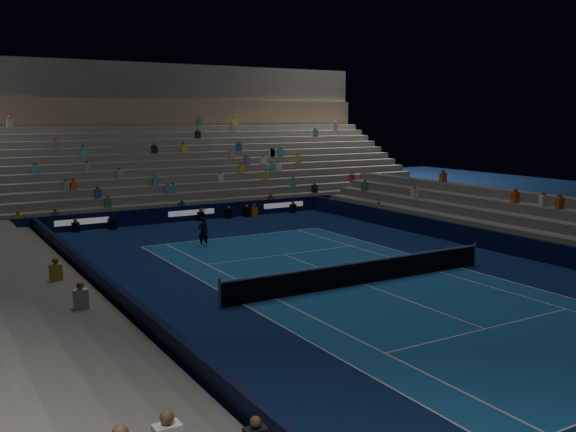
# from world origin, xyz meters

# --- Properties ---
(ground) EXTENTS (90.00, 90.00, 0.00)m
(ground) POSITION_xyz_m (0.00, 0.00, 0.00)
(ground) COLOR #0C1F4B
(ground) RESTS_ON ground
(court_surface) EXTENTS (10.97, 23.77, 0.01)m
(court_surface) POSITION_xyz_m (0.00, 0.00, 0.01)
(court_surface) COLOR #1B5A99
(court_surface) RESTS_ON ground
(sponsor_barrier_far) EXTENTS (44.00, 0.25, 1.00)m
(sponsor_barrier_far) POSITION_xyz_m (0.00, 18.50, 0.50)
(sponsor_barrier_far) COLOR black
(sponsor_barrier_far) RESTS_ON ground
(sponsor_barrier_east) EXTENTS (0.25, 37.00, 1.00)m
(sponsor_barrier_east) POSITION_xyz_m (9.70, 0.00, 0.50)
(sponsor_barrier_east) COLOR black
(sponsor_barrier_east) RESTS_ON ground
(sponsor_barrier_west) EXTENTS (0.25, 37.00, 1.00)m
(sponsor_barrier_west) POSITION_xyz_m (-9.70, 0.00, 0.50)
(sponsor_barrier_west) COLOR black
(sponsor_barrier_west) RESTS_ON ground
(grandstand_main) EXTENTS (44.00, 15.20, 11.20)m
(grandstand_main) POSITION_xyz_m (0.00, 27.90, 3.38)
(grandstand_main) COLOR slate
(grandstand_main) RESTS_ON ground
(grandstand_east) EXTENTS (5.00, 37.00, 2.50)m
(grandstand_east) POSITION_xyz_m (13.17, 0.00, 0.92)
(grandstand_east) COLOR slate
(grandstand_east) RESTS_ON ground
(grandstand_west) EXTENTS (5.00, 37.00, 2.50)m
(grandstand_west) POSITION_xyz_m (-13.17, 0.00, 0.92)
(grandstand_west) COLOR slate
(grandstand_west) RESTS_ON ground
(tennis_net) EXTENTS (12.90, 0.10, 1.10)m
(tennis_net) POSITION_xyz_m (0.00, 0.00, 0.50)
(tennis_net) COLOR #B2B2B7
(tennis_net) RESTS_ON ground
(tennis_player) EXTENTS (0.58, 0.39, 1.59)m
(tennis_player) POSITION_xyz_m (-2.66, 10.21, 0.80)
(tennis_player) COLOR black
(tennis_player) RESTS_ON ground
(broadcast_camera) EXTENTS (0.52, 0.95, 0.62)m
(broadcast_camera) POSITION_xyz_m (-5.32, 18.01, 0.32)
(broadcast_camera) COLOR black
(broadcast_camera) RESTS_ON ground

